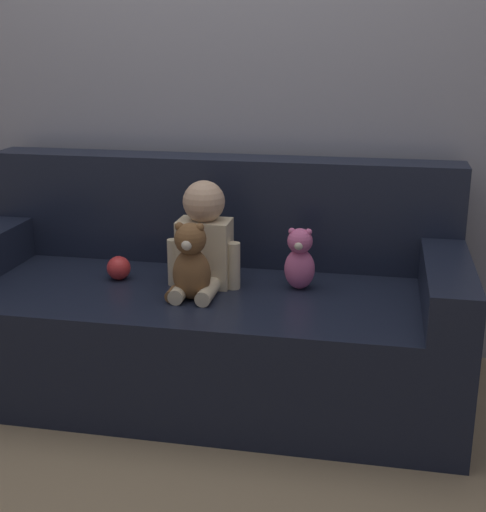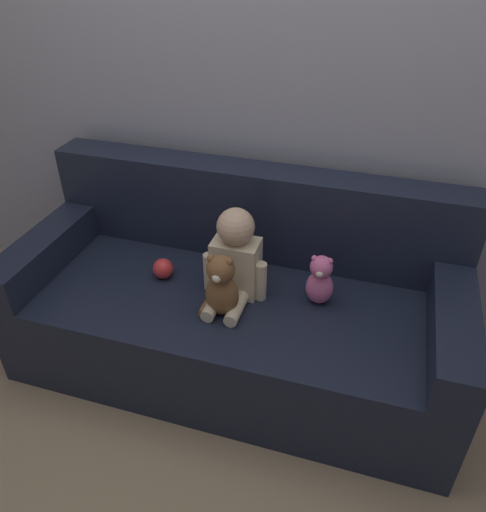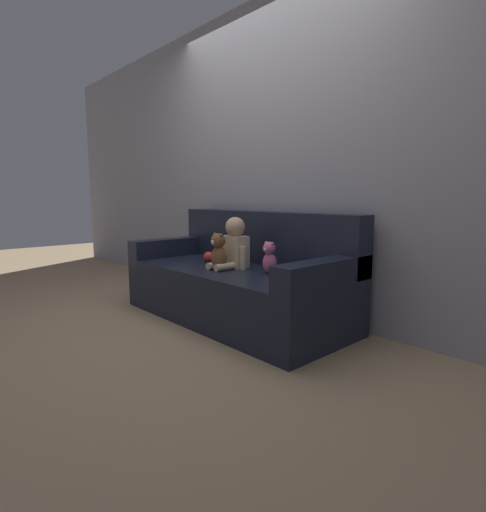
{
  "view_description": "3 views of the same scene",
  "coord_description": "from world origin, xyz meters",
  "px_view_note": "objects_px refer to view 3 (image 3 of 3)",
  "views": [
    {
      "loc": [
        0.63,
        -2.42,
        1.3
      ],
      "look_at": [
        0.17,
        -0.1,
        0.57
      ],
      "focal_mm": 50.0,
      "sensor_mm": 36.0,
      "label": 1
    },
    {
      "loc": [
        0.53,
        -1.59,
        1.74
      ],
      "look_at": [
        0.05,
        -0.03,
        0.63
      ],
      "focal_mm": 35.0,
      "sensor_mm": 36.0,
      "label": 2
    },
    {
      "loc": [
        2.33,
        -2.01,
        0.96
      ],
      "look_at": [
        0.14,
        -0.02,
        0.52
      ],
      "focal_mm": 28.0,
      "sensor_mm": 36.0,
      "label": 3
    }
  ],
  "objects_px": {
    "person_baby": "(234,246)",
    "teddy_bear_brown": "(218,253)",
    "plush_toy_side": "(270,258)",
    "couch": "(239,281)",
    "toy_ball": "(209,257)"
  },
  "relations": [
    {
      "from": "plush_toy_side",
      "to": "toy_ball",
      "type": "relative_size",
      "value": 2.55
    },
    {
      "from": "plush_toy_side",
      "to": "couch",
      "type": "bearing_deg",
      "value": 176.52
    },
    {
      "from": "person_baby",
      "to": "toy_ball",
      "type": "relative_size",
      "value": 4.36
    },
    {
      "from": "couch",
      "to": "teddy_bear_brown",
      "type": "distance_m",
      "value": 0.32
    },
    {
      "from": "toy_ball",
      "to": "plush_toy_side",
      "type": "bearing_deg",
      "value": 2.23
    },
    {
      "from": "person_baby",
      "to": "teddy_bear_brown",
      "type": "relative_size",
      "value": 1.41
    },
    {
      "from": "teddy_bear_brown",
      "to": "couch",
      "type": "bearing_deg",
      "value": 89.42
    },
    {
      "from": "person_baby",
      "to": "toy_ball",
      "type": "distance_m",
      "value": 0.36
    },
    {
      "from": "couch",
      "to": "toy_ball",
      "type": "xyz_separation_m",
      "value": [
        -0.33,
        -0.05,
        0.16
      ]
    },
    {
      "from": "teddy_bear_brown",
      "to": "plush_toy_side",
      "type": "distance_m",
      "value": 0.4
    },
    {
      "from": "plush_toy_side",
      "to": "toy_ball",
      "type": "xyz_separation_m",
      "value": [
        -0.69,
        -0.03,
        -0.07
      ]
    },
    {
      "from": "person_baby",
      "to": "teddy_bear_brown",
      "type": "height_order",
      "value": "person_baby"
    },
    {
      "from": "couch",
      "to": "toy_ball",
      "type": "distance_m",
      "value": 0.37
    },
    {
      "from": "person_baby",
      "to": "teddy_bear_brown",
      "type": "xyz_separation_m",
      "value": [
        -0.01,
        -0.15,
        -0.04
      ]
    },
    {
      "from": "person_baby",
      "to": "plush_toy_side",
      "type": "distance_m",
      "value": 0.36
    }
  ]
}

